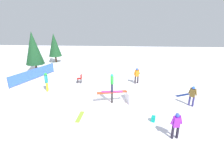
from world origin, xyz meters
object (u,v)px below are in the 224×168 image
at_px(bystander_teal, 46,81).
at_px(bystander_orange, 137,75).
at_px(rail_feature, 112,94).
at_px(loose_snowboard_navy, 183,95).
at_px(loose_snowboard_white, 62,101).
at_px(pine_tree_near, 33,48).
at_px(main_rider_on_rail, 112,83).
at_px(bystander_brown, 192,95).
at_px(bystander_purple, 176,124).
at_px(backpack_on_snow, 153,119).
at_px(loose_snowboard_lime, 80,117).
at_px(pine_tree_far, 54,45).
at_px(folding_chair, 80,79).

bearing_deg(bystander_teal, bystander_orange, -90.59).
bearing_deg(bystander_orange, rail_feature, -139.86).
relative_size(bystander_orange, loose_snowboard_navy, 1.16).
height_order(loose_snowboard_white, pine_tree_near, pine_tree_near).
height_order(main_rider_on_rail, bystander_brown, main_rider_on_rail).
bearing_deg(rail_feature, bystander_purple, 116.82).
bearing_deg(backpack_on_snow, bystander_brown, 144.47).
distance_m(bystander_teal, loose_snowboard_lime, 5.71).
bearing_deg(backpack_on_snow, loose_snowboard_navy, 161.45).
xyz_separation_m(loose_snowboard_lime, pine_tree_far, (7.23, -14.95, 2.48)).
height_order(loose_snowboard_lime, pine_tree_far, pine_tree_far).
relative_size(rail_feature, pine_tree_far, 0.55).
xyz_separation_m(bystander_teal, loose_snowboard_navy, (-11.46, 0.12, -0.91)).
relative_size(bystander_orange, folding_chair, 1.73).
xyz_separation_m(folding_chair, backpack_on_snow, (-6.12, 6.49, -0.24)).
xyz_separation_m(rail_feature, bystander_brown, (-5.68, 0.10, 0.10)).
height_order(bystander_brown, loose_snowboard_white, bystander_brown).
xyz_separation_m(bystander_brown, pine_tree_near, (15.09, -7.48, 2.00)).
xyz_separation_m(rail_feature, bystander_teal, (5.76, -1.92, 0.18)).
distance_m(bystander_brown, bystander_orange, 5.79).
bearing_deg(bystander_purple, folding_chair, 121.87).
xyz_separation_m(bystander_orange, pine_tree_near, (11.48, -2.95, 1.99)).
distance_m(bystander_teal, pine_tree_far, 11.47).
xyz_separation_m(rail_feature, bystander_orange, (-2.07, -4.43, 0.11)).
height_order(loose_snowboard_lime, backpack_on_snow, backpack_on_snow).
height_order(bystander_purple, loose_snowboard_white, bystander_purple).
bearing_deg(pine_tree_near, bystander_brown, 153.63).
bearing_deg(backpack_on_snow, loose_snowboard_lime, -74.86).
height_order(rail_feature, bystander_purple, bystander_purple).
height_order(loose_snowboard_lime, loose_snowboard_navy, same).
xyz_separation_m(bystander_purple, loose_snowboard_lime, (5.44, -1.73, -0.81)).
xyz_separation_m(bystander_teal, loose_snowboard_lime, (-3.87, 4.10, -0.91)).
relative_size(loose_snowboard_white, pine_tree_near, 0.29).
bearing_deg(loose_snowboard_white, backpack_on_snow, -64.38).
bearing_deg(main_rider_on_rail, bystander_purple, 125.88).
bearing_deg(bystander_brown, bystander_teal, 29.50).
height_order(loose_snowboard_navy, backpack_on_snow, backpack_on_snow).
height_order(bystander_purple, bystander_brown, bystander_brown).
bearing_deg(bystander_purple, loose_snowboard_navy, 60.24).
relative_size(bystander_purple, loose_snowboard_navy, 1.11).
xyz_separation_m(loose_snowboard_lime, pine_tree_near, (7.52, -9.57, 2.83)).
height_order(bystander_teal, pine_tree_near, pine_tree_near).
height_order(loose_snowboard_navy, pine_tree_far, pine_tree_far).
bearing_deg(bystander_brown, loose_snowboard_navy, -51.02).
bearing_deg(backpack_on_snow, pine_tree_far, -124.64).
relative_size(loose_snowboard_lime, loose_snowboard_white, 1.00).
bearing_deg(backpack_on_snow, bystander_orange, -157.46).
bearing_deg(backpack_on_snow, pine_tree_near, -111.48).
distance_m(bystander_teal, backpack_on_snow, 9.50).
relative_size(rail_feature, loose_snowboard_lime, 1.64).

